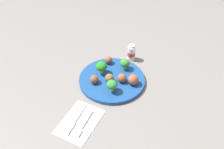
{
  "coord_description": "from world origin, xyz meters",
  "views": [
    {
      "loc": [
        0.66,
        0.33,
        0.68
      ],
      "look_at": [
        0.0,
        0.0,
        0.04
      ],
      "focal_mm": 37.5,
      "sensor_mm": 36.0,
      "label": 1
    }
  ],
  "objects_px": {
    "broccoli_floret_front_right": "(125,63)",
    "broccoli_floret_center": "(112,85)",
    "fork": "(83,124)",
    "knife": "(75,120)",
    "meatball_back_right": "(94,79)",
    "meatball_center": "(108,60)",
    "meatball_mid_right": "(133,80)",
    "napkin": "(80,122)",
    "meatball_front_right": "(110,78)",
    "yogurt_bottle": "(131,53)",
    "broccoli_floret_mid_right": "(101,67)",
    "meatball_near_rim": "(122,77)",
    "plate": "(112,79)"
  },
  "relations": [
    {
      "from": "broccoli_floret_front_right",
      "to": "yogurt_bottle",
      "type": "relative_size",
      "value": 0.62
    },
    {
      "from": "napkin",
      "to": "knife",
      "type": "bearing_deg",
      "value": -67.21
    },
    {
      "from": "broccoli_floret_center",
      "to": "plate",
      "type": "bearing_deg",
      "value": -153.33
    },
    {
      "from": "plate",
      "to": "meatball_front_right",
      "type": "xyz_separation_m",
      "value": [
        0.02,
        0.0,
        0.03
      ]
    },
    {
      "from": "meatball_center",
      "to": "meatball_back_right",
      "type": "relative_size",
      "value": 0.96
    },
    {
      "from": "meatball_center",
      "to": "fork",
      "type": "height_order",
      "value": "meatball_center"
    },
    {
      "from": "knife",
      "to": "meatball_center",
      "type": "bearing_deg",
      "value": -173.54
    },
    {
      "from": "knife",
      "to": "plate",
      "type": "bearing_deg",
      "value": 174.94
    },
    {
      "from": "meatball_front_right",
      "to": "meatball_mid_right",
      "type": "bearing_deg",
      "value": 109.57
    },
    {
      "from": "meatball_center",
      "to": "meatball_mid_right",
      "type": "bearing_deg",
      "value": 63.52
    },
    {
      "from": "broccoli_floret_center",
      "to": "napkin",
      "type": "height_order",
      "value": "broccoli_floret_center"
    },
    {
      "from": "meatball_center",
      "to": "broccoli_floret_front_right",
      "type": "bearing_deg",
      "value": 87.7
    },
    {
      "from": "yogurt_bottle",
      "to": "knife",
      "type": "bearing_deg",
      "value": -4.55
    },
    {
      "from": "broccoli_floret_center",
      "to": "meatball_mid_right",
      "type": "relative_size",
      "value": 1.17
    },
    {
      "from": "broccoli_floret_front_right",
      "to": "broccoli_floret_center",
      "type": "bearing_deg",
      "value": 4.78
    },
    {
      "from": "broccoli_floret_front_right",
      "to": "meatball_center",
      "type": "distance_m",
      "value": 0.08
    },
    {
      "from": "yogurt_bottle",
      "to": "meatball_mid_right",
      "type": "bearing_deg",
      "value": 25.37
    },
    {
      "from": "meatball_mid_right",
      "to": "knife",
      "type": "distance_m",
      "value": 0.29
    },
    {
      "from": "broccoli_floret_center",
      "to": "napkin",
      "type": "relative_size",
      "value": 0.31
    },
    {
      "from": "meatball_near_rim",
      "to": "fork",
      "type": "distance_m",
      "value": 0.26
    },
    {
      "from": "napkin",
      "to": "fork",
      "type": "relative_size",
      "value": 1.41
    },
    {
      "from": "meatball_center",
      "to": "napkin",
      "type": "height_order",
      "value": "meatball_center"
    },
    {
      "from": "knife",
      "to": "broccoli_floret_front_right",
      "type": "bearing_deg",
      "value": 172.48
    },
    {
      "from": "plate",
      "to": "broccoli_floret_center",
      "type": "distance_m",
      "value": 0.09
    },
    {
      "from": "broccoli_floret_mid_right",
      "to": "meatball_mid_right",
      "type": "bearing_deg",
      "value": 89.08
    },
    {
      "from": "meatball_back_right",
      "to": "broccoli_floret_center",
      "type": "bearing_deg",
      "value": 83.17
    },
    {
      "from": "meatball_back_right",
      "to": "fork",
      "type": "height_order",
      "value": "meatball_back_right"
    },
    {
      "from": "plate",
      "to": "broccoli_floret_center",
      "type": "bearing_deg",
      "value": 26.67
    },
    {
      "from": "meatball_mid_right",
      "to": "fork",
      "type": "distance_m",
      "value": 0.28
    },
    {
      "from": "meatball_front_right",
      "to": "broccoli_floret_front_right",
      "type": "bearing_deg",
      "value": 169.97
    },
    {
      "from": "broccoli_floret_front_right",
      "to": "yogurt_bottle",
      "type": "height_order",
      "value": "yogurt_bottle"
    },
    {
      "from": "broccoli_floret_front_right",
      "to": "napkin",
      "type": "height_order",
      "value": "broccoli_floret_front_right"
    },
    {
      "from": "broccoli_floret_mid_right",
      "to": "meatball_center",
      "type": "height_order",
      "value": "broccoli_floret_mid_right"
    },
    {
      "from": "napkin",
      "to": "fork",
      "type": "distance_m",
      "value": 0.02
    },
    {
      "from": "yogurt_bottle",
      "to": "meatball_near_rim",
      "type": "bearing_deg",
      "value": 11.02
    },
    {
      "from": "broccoli_floret_mid_right",
      "to": "yogurt_bottle",
      "type": "xyz_separation_m",
      "value": [
        -0.17,
        0.07,
        -0.01
      ]
    },
    {
      "from": "broccoli_floret_front_right",
      "to": "broccoli_floret_center",
      "type": "height_order",
      "value": "broccoli_floret_center"
    },
    {
      "from": "broccoli_floret_center",
      "to": "broccoli_floret_mid_right",
      "type": "xyz_separation_m",
      "value": [
        -0.08,
        -0.09,
        0.0
      ]
    },
    {
      "from": "broccoli_floret_mid_right",
      "to": "fork",
      "type": "relative_size",
      "value": 0.46
    },
    {
      "from": "plate",
      "to": "broccoli_floret_center",
      "type": "xyz_separation_m",
      "value": [
        0.07,
        0.03,
        0.04
      ]
    },
    {
      "from": "yogurt_bottle",
      "to": "napkin",
      "type": "bearing_deg",
      "value": -2.29
    },
    {
      "from": "meatball_mid_right",
      "to": "broccoli_floret_center",
      "type": "bearing_deg",
      "value": -37.44
    },
    {
      "from": "broccoli_floret_center",
      "to": "meatball_front_right",
      "type": "xyz_separation_m",
      "value": [
        -0.04,
        -0.03,
        -0.02
      ]
    },
    {
      "from": "meatball_near_rim",
      "to": "napkin",
      "type": "relative_size",
      "value": 0.22
    },
    {
      "from": "broccoli_floret_center",
      "to": "yogurt_bottle",
      "type": "distance_m",
      "value": 0.25
    },
    {
      "from": "broccoli_floret_center",
      "to": "knife",
      "type": "distance_m",
      "value": 0.2
    },
    {
      "from": "broccoli_floret_front_right",
      "to": "meatball_front_right",
      "type": "relative_size",
      "value": 1.31
    },
    {
      "from": "napkin",
      "to": "fork",
      "type": "xyz_separation_m",
      "value": [
        0.01,
        0.02,
        0.0
      ]
    },
    {
      "from": "meatball_back_right",
      "to": "yogurt_bottle",
      "type": "xyz_separation_m",
      "value": [
        -0.24,
        0.06,
        0.0
      ]
    },
    {
      "from": "broccoli_floret_center",
      "to": "fork",
      "type": "bearing_deg",
      "value": -6.39
    }
  ]
}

